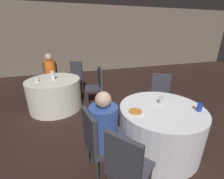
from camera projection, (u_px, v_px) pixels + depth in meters
ground_plane at (140, 144)px, 2.52m from camera, size 16.00×16.00×0.00m
wall_back at (87, 40)px, 6.60m from camera, size 16.00×0.06×2.80m
table_near at (159, 128)px, 2.33m from camera, size 1.24×1.24×0.72m
table_far at (55, 94)px, 3.59m from camera, size 1.22×1.22×0.72m
chair_near_northeast at (160, 92)px, 3.19m from camera, size 0.55×0.55×0.94m
chair_near_west at (97, 139)px, 1.81m from camera, size 0.47×0.46×0.94m
chair_near_southwest at (126, 165)px, 1.46m from camera, size 0.56×0.56×0.94m
chair_far_north at (51, 76)px, 4.39m from camera, size 0.44×0.45×0.94m
chair_far_east at (97, 83)px, 3.76m from camera, size 0.42×0.42×0.94m
chair_far_northeast at (75, 75)px, 4.44m from camera, size 0.55×0.55×0.94m
person_blue_shirt at (109, 133)px, 1.87m from camera, size 0.51×0.37×1.15m
person_orange_shirt at (51, 75)px, 4.23m from camera, size 0.33×0.49×1.21m
pizza_plate_near at (135, 112)px, 2.07m from camera, size 0.26×0.26×0.02m
soda_can_blue at (200, 107)px, 2.08m from camera, size 0.07×0.07×0.12m
soda_can_silver at (161, 100)px, 2.29m from camera, size 0.07×0.07×0.12m
bottle_far at (53, 75)px, 3.41m from camera, size 0.09×0.09×0.20m
cup_far at (37, 80)px, 3.30m from camera, size 0.08×0.08×0.10m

